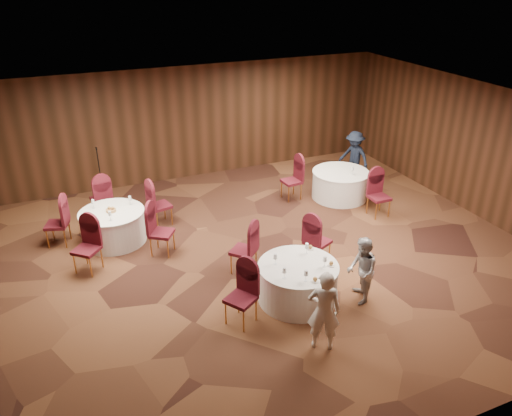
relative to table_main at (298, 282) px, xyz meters
name	(u,v)px	position (x,y,z in m)	size (l,w,h in m)	color
ground	(251,260)	(-0.26, 1.61, -0.38)	(12.00, 12.00, 0.00)	black
room_shell	(251,174)	(-0.26, 1.61, 1.59)	(12.00, 12.00, 12.00)	silver
table_main	(298,282)	(0.00, 0.00, 0.00)	(1.49, 1.49, 0.74)	silver
table_left	(113,226)	(-2.80, 3.58, 0.00)	(1.44, 1.44, 0.74)	silver
table_right	(340,184)	(3.14, 3.59, 0.00)	(1.50, 1.50, 0.74)	silver
chairs_main	(269,261)	(-0.27, 0.68, 0.12)	(2.89, 2.19, 1.00)	#3D0C12
chairs_left	(114,221)	(-2.77, 3.59, 0.12)	(2.97, 3.02, 1.00)	#3D0C12
chairs_right	(334,189)	(2.68, 3.17, 0.12)	(2.08, 2.29, 1.00)	#3D0C12
tabletop_main	(308,262)	(0.14, -0.10, 0.47)	(1.08, 1.13, 0.22)	silver
tabletop_left	(111,208)	(-2.79, 3.59, 0.45)	(0.87, 0.82, 0.22)	silver
tabletop_right	(353,169)	(3.31, 3.32, 0.52)	(0.08, 0.08, 0.22)	silver
mic_stand	(103,190)	(-2.76, 5.49, 0.09)	(0.24, 0.24, 1.60)	black
woman_a	(324,311)	(-0.22, -1.31, 0.35)	(0.53, 0.35, 1.45)	silver
woman_b	(362,271)	(1.05, -0.48, 0.27)	(0.63, 0.49, 1.30)	#AFB0B4
man_c	(354,156)	(4.10, 4.43, 0.36)	(0.95, 0.55, 1.47)	black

